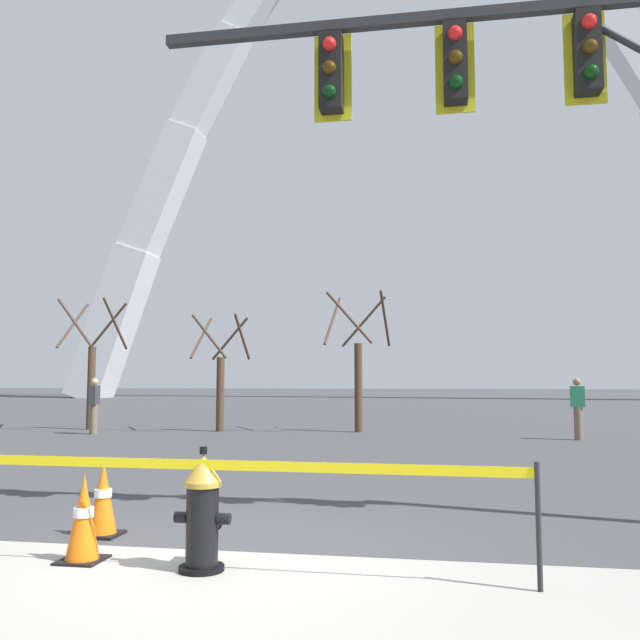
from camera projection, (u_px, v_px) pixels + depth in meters
ground_plane at (221, 561)px, 5.69m from camera, size 240.00×240.00×0.00m
fire_hydrant at (203, 512)px, 5.39m from camera, size 0.46×0.48×0.99m
caution_tape_barrier at (195, 491)px, 5.37m from camera, size 5.33×0.13×0.93m
traffic_cone_by_hydrant at (83, 519)px, 5.66m from camera, size 0.36×0.36×0.73m
traffic_cone_mid_sidewalk at (103, 499)px, 6.62m from camera, size 0.36×0.36×0.73m
traffic_signal_gantry at (631, 108)px, 7.09m from camera, size 7.82×0.44×6.00m
monument_arch at (411, 152)px, 56.22m from camera, size 60.41×3.19×46.88m
tree_far_left at (91, 371)px, 21.11m from camera, size 1.88×1.89×4.07m
tree_left_mid at (220, 379)px, 20.28m from camera, size 1.63×1.64×3.51m
tree_center_left at (358, 370)px, 20.03m from camera, size 1.91×1.92×4.15m
pedestrian_walking_left at (578, 408)px, 17.27m from camera, size 0.36×0.23×1.59m
pedestrian_standing_center at (94, 405)px, 19.13m from camera, size 0.22×0.35×1.59m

